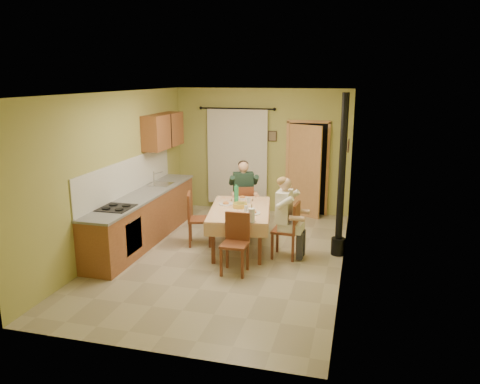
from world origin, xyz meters
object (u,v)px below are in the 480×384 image
(man_far, at_px, (244,187))
(man_right, at_px, (286,208))
(chair_far, at_px, (244,216))
(chair_right, at_px, (286,241))
(dining_table, at_px, (240,228))
(stove_flue, at_px, (340,198))
(chair_near, at_px, (235,256))
(chair_left, at_px, (199,229))

(man_far, bearing_deg, man_right, -71.45)
(man_far, bearing_deg, chair_far, -90.00)
(chair_right, distance_m, man_right, 0.59)
(dining_table, distance_m, stove_flue, 1.87)
(chair_near, relative_size, stove_flue, 0.34)
(dining_table, bearing_deg, chair_far, 90.52)
(chair_far, relative_size, man_right, 0.66)
(chair_far, height_order, chair_left, chair_left)
(chair_far, height_order, stove_flue, stove_flue)
(chair_far, xyz_separation_m, chair_near, (0.40, -2.15, 0.00))
(dining_table, xyz_separation_m, stove_flue, (1.74, 0.15, 0.64))
(chair_left, bearing_deg, chair_far, 133.06)
(dining_table, distance_m, man_far, 1.21)
(chair_left, bearing_deg, chair_right, 64.40)
(man_right, distance_m, stove_flue, 0.96)
(dining_table, xyz_separation_m, chair_far, (-0.20, 1.08, -0.09))
(man_right, bearing_deg, chair_near, 146.94)
(dining_table, relative_size, chair_left, 1.93)
(man_far, distance_m, man_right, 1.67)
(chair_right, bearing_deg, stove_flue, -63.87)
(chair_far, bearing_deg, stove_flue, -46.58)
(dining_table, distance_m, chair_far, 1.10)
(chair_right, xyz_separation_m, man_far, (-1.08, 1.29, 0.59))
(chair_right, bearing_deg, chair_left, 86.41)
(chair_near, bearing_deg, man_far, -79.31)
(man_far, relative_size, man_right, 1.00)
(chair_right, distance_m, chair_left, 1.68)
(man_right, bearing_deg, dining_table, 80.86)
(chair_right, distance_m, man_far, 1.78)
(chair_left, distance_m, stove_flue, 2.64)
(chair_near, xyz_separation_m, chair_left, (-0.99, 1.10, 0.00))
(chair_near, distance_m, man_far, 2.28)
(chair_far, bearing_deg, chair_near, -100.52)
(man_far, height_order, man_right, same)
(dining_table, distance_m, man_right, 1.02)
(chair_far, xyz_separation_m, chair_right, (1.08, -1.28, 0.00))
(chair_near, relative_size, man_far, 0.69)
(chair_right, height_order, man_right, man_right)
(chair_left, xyz_separation_m, man_far, (0.58, 1.07, 0.59))
(chair_left, relative_size, man_right, 0.71)
(chair_near, xyz_separation_m, chair_right, (0.68, 0.87, 0.00))
(chair_far, height_order, man_far, man_far)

